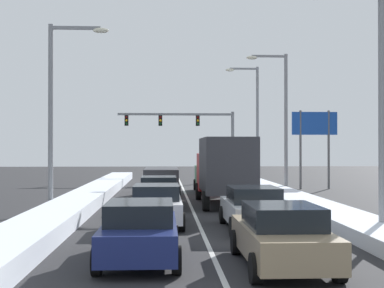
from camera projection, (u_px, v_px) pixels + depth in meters
ground_plane at (194, 214)px, 22.94m from camera, size 120.00×120.00×0.00m
lane_stripe_between_right_lane_and_center_lane at (190, 204)px, 27.09m from camera, size 0.14×45.66×0.01m
snow_bank_right_shoulder at (291, 199)px, 27.36m from camera, size 2.03×45.66×0.47m
snow_bank_left_shoulder at (86, 198)px, 26.82m from camera, size 1.88×45.66×0.59m
sedan_tan_right_lane_nearest at (281, 235)px, 12.57m from camera, size 2.00×4.50×1.51m
sedan_silver_right_lane_second at (253, 208)px, 18.39m from camera, size 2.00×4.50×1.51m
box_truck_right_lane_third at (225, 167)px, 26.30m from camera, size 2.53×7.20×3.36m
suv_green_right_lane_fourth at (212, 176)px, 34.26m from camera, size 2.16×4.90×1.67m
sedan_navy_center_lane_nearest at (140, 231)px, 13.30m from camera, size 2.00×4.50×1.51m
sedan_white_center_lane_second at (157, 205)px, 19.46m from camera, size 2.00×4.50×1.51m
sedan_gray_center_lane_third at (159, 192)px, 25.24m from camera, size 2.00×4.50×1.51m
suv_charcoal_center_lane_fourth at (161, 179)px, 31.06m from camera, size 2.16×4.90×1.67m
traffic_light_gantry at (192, 128)px, 47.90m from camera, size 10.60×0.47×6.20m
street_lamp_right_near at (371, 88)px, 17.04m from camera, size 2.66×0.36×8.02m
street_lamp_right_mid at (281, 111)px, 33.66m from camera, size 2.66×0.36×8.90m
street_lamp_right_far at (253, 115)px, 41.93m from camera, size 2.66×0.36×9.35m
street_lamp_left_mid at (59, 100)px, 23.29m from camera, size 2.66×0.36×8.35m
roadside_sign_right at (315, 132)px, 36.82m from camera, size 3.20×0.16×5.50m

